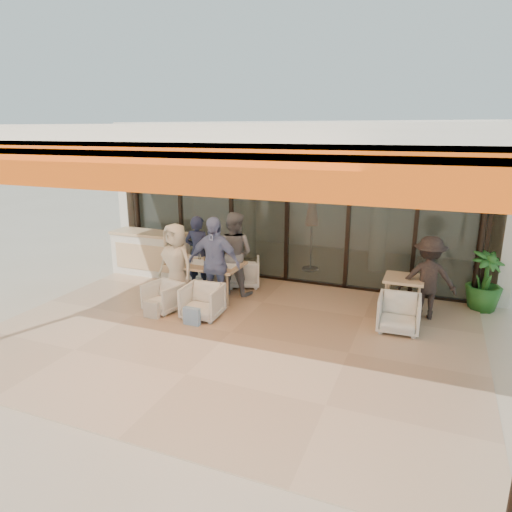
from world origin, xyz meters
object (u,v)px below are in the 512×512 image
Objects in this scene: dining_table at (206,266)px; diner_grey at (234,254)px; chair_near_left at (163,296)px; side_chair at (399,312)px; diner_periwinkle at (214,264)px; side_table at (404,283)px; chair_far_left at (209,267)px; diner_cream at (176,264)px; potted_palm at (485,280)px; standing_woman at (428,278)px; chair_near_right at (202,300)px; host_counter at (151,253)px; chair_far_right at (243,271)px; diner_navy at (198,253)px.

diner_grey reaches higher than dining_table.
chair_near_left is at bearing -113.28° from dining_table.
diner_grey is 3.50m from side_chair.
diner_grey is (0.43, 0.44, 0.19)m from dining_table.
diner_periwinkle is 2.42× the size of side_table.
side_table reaches higher than chair_near_left.
diner_grey is (0.84, -0.50, 0.53)m from chair_far_left.
diner_cream is 1.37× the size of potted_palm.
diner_cream is 4.74m from standing_woman.
potted_palm is (5.64, 2.35, 0.28)m from chair_near_left.
chair_near_right is at bearing -90.44° from diner_periwinkle.
host_counter is at bearing 176.17° from side_table.
chair_far_left is 0.42× the size of diner_cream.
dining_table reaches higher than chair_far_left.
chair_far_right is 0.46× the size of standing_woman.
diner_grey is 0.97× the size of diner_periwinkle.
potted_palm is at bearing -167.40° from diner_grey.
chair_near_right is 1.70m from diner_navy.
potted_palm reaches higher than side_chair.
side_chair is (5.78, -1.14, -0.18)m from host_counter.
host_counter is 1.56m from chair_far_left.
standing_woman is (0.40, 0.02, 0.14)m from side_table.
host_counter is 1.02× the size of diner_periwinkle.
host_counter is 1.15× the size of diner_navy.
diner_grey is (0.00, 1.40, 0.53)m from chair_near_right.
side_chair is at bearing 8.80° from chair_near_right.
diner_periwinkle is (0.43, -0.46, 0.22)m from dining_table.
side_table is (3.39, -0.42, 0.28)m from chair_far_right.
diner_cream reaches higher than standing_woman.
chair_near_left is 6.12m from potted_palm.
diner_periwinkle is 3.44m from side_chair.
diner_grey reaches higher than chair_near_right.
chair_far_right is 3.43m from side_table.
diner_navy is 2.16× the size of side_table.
diner_cream reaches higher than chair_near_left.
chair_near_left is at bearing 44.45° from chair_far_right.
side_table is at bearing 23.17° from diner_cream.
host_counter is 1.23× the size of dining_table.
diner_periwinkle reaches higher than diner_cream.
diner_cream is at bearing 6.28° from standing_woman.
chair_far_right is at bearing 0.81° from host_counter.
diner_periwinkle reaches higher than chair_far_left.
diner_periwinkle is at bearing 10.14° from diner_cream.
diner_periwinkle is 3.93m from standing_woman.
potted_palm is (4.80, 0.95, -0.28)m from diner_grey.
side_chair is at bearing -3.41° from dining_table.
chair_near_right is 1.50m from diner_grey.
side_chair is at bearing -130.90° from potted_palm.
diner_navy is at bearing -170.40° from potted_palm.
host_counter is at bearing 12.46° from chair_far_left.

